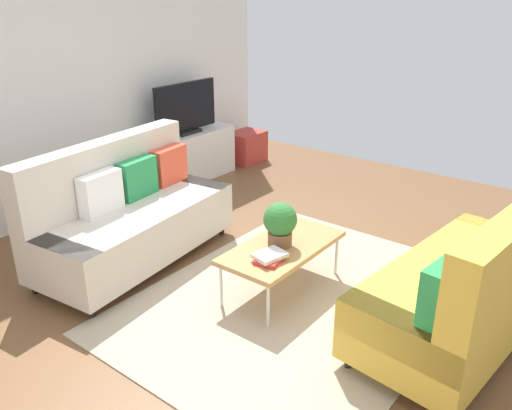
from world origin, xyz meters
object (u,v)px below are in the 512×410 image
at_px(couch_green, 472,285).
at_px(coffee_table, 282,248).
at_px(bottle_0, 165,132).
at_px(couch_beige, 129,214).
at_px(tv, 186,109).
at_px(potted_plant, 280,223).
at_px(bottle_1, 172,131).
at_px(vase_0, 148,134).
at_px(tv_console, 187,157).
at_px(storage_trunk, 246,147).
at_px(table_book_0, 270,259).

height_order(couch_green, coffee_table, couch_green).
bearing_deg(bottle_0, coffee_table, -113.34).
distance_m(couch_beige, tv, 2.22).
distance_m(potted_plant, bottle_0, 2.72).
bearing_deg(tv, potted_plant, -120.48).
xyz_separation_m(couch_beige, bottle_1, (1.59, 1.08, 0.27)).
bearing_deg(vase_0, couch_beige, -137.51).
distance_m(coffee_table, tv, 2.97).
height_order(tv_console, potted_plant, potted_plant).
bearing_deg(tv_console, bottle_0, -174.03).
height_order(couch_green, bottle_0, couch_green).
relative_size(tv_console, bottle_1, 8.64).
xyz_separation_m(vase_0, bottle_1, (0.31, -0.09, -0.02)).
bearing_deg(bottle_1, couch_beige, -145.78).
bearing_deg(storage_trunk, potted_plant, -136.70).
bearing_deg(potted_plant, vase_0, 70.83).
bearing_deg(table_book_0, tv_console, 56.46).
bearing_deg(tv, tv_console, 90.00).
distance_m(tv, potted_plant, 2.93).
xyz_separation_m(couch_green, potted_plant, (-0.29, 1.44, 0.18)).
relative_size(couch_green, table_book_0, 8.24).
relative_size(tv, potted_plant, 2.74).
height_order(tv, bottle_1, tv).
height_order(potted_plant, table_book_0, potted_plant).
relative_size(tv_console, tv, 1.40).
xyz_separation_m(tv, bottle_0, (-0.38, -0.02, -0.22)).
bearing_deg(tv_console, table_book_0, -123.54).
height_order(coffee_table, bottle_1, bottle_1).
height_order(tv, vase_0, tv).
bearing_deg(couch_green, vase_0, 87.56).
relative_size(couch_beige, bottle_0, 10.51).
height_order(couch_green, table_book_0, couch_green).
bearing_deg(coffee_table, potted_plant, 125.08).
distance_m(couch_green, tv, 4.15).
height_order(potted_plant, bottle_1, bottle_1).
relative_size(storage_trunk, table_book_0, 2.17).
distance_m(couch_beige, tv_console, 2.18).
height_order(bottle_0, bottle_1, bottle_0).
distance_m(storage_trunk, table_book_0, 3.80).
bearing_deg(coffee_table, couch_green, -78.86).
height_order(tv_console, tv, tv).
distance_m(tv_console, storage_trunk, 1.11).
height_order(storage_trunk, bottle_1, bottle_1).
height_order(tv_console, vase_0, vase_0).
relative_size(tv_console, vase_0, 7.06).
bearing_deg(bottle_1, bottle_0, 180.00).
relative_size(couch_beige, table_book_0, 8.26).
relative_size(couch_green, vase_0, 9.98).
bearing_deg(coffee_table, table_book_0, -164.67).
xyz_separation_m(couch_green, tv, (1.18, 3.94, 0.51)).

